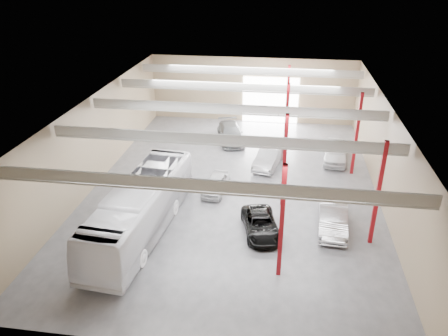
% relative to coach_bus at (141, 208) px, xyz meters
% --- Properties ---
extents(depot_shell, '(22.12, 32.12, 7.06)m').
position_rel_coach_bus_xyz_m(depot_shell, '(5.38, 7.39, 3.17)').
color(depot_shell, '#4D4D53').
rests_on(depot_shell, ground).
extents(coach_bus, '(4.09, 13.19, 3.62)m').
position_rel_coach_bus_xyz_m(coach_bus, '(0.00, 0.00, 0.00)').
color(coach_bus, white).
rests_on(coach_bus, ground).
extents(black_sedan, '(3.20, 5.04, 1.30)m').
position_rel_coach_bus_xyz_m(black_sedan, '(7.74, 0.91, -1.16)').
color(black_sedan, black).
rests_on(black_sedan, ground).
extents(car_row_a, '(1.99, 4.08, 1.34)m').
position_rel_coach_bus_xyz_m(car_row_a, '(3.91, 6.11, -1.14)').
color(car_row_a, silver).
rests_on(car_row_a, ground).
extents(car_row_b, '(2.82, 5.22, 1.63)m').
position_rel_coach_bus_xyz_m(car_row_b, '(7.74, 11.41, -0.99)').
color(car_row_b, '#B6B6BB').
rests_on(car_row_b, ground).
extents(car_row_c, '(3.69, 5.98, 1.62)m').
position_rel_coach_bus_xyz_m(car_row_c, '(3.72, 16.61, -1.00)').
color(car_row_c, slate).
rests_on(car_row_c, ground).
extents(car_right_near, '(2.07, 5.26, 1.71)m').
position_rel_coach_bus_xyz_m(car_right_near, '(12.43, 2.20, -0.96)').
color(car_right_near, '#B0B0B5').
rests_on(car_right_near, ground).
extents(car_right_far, '(2.45, 5.18, 1.71)m').
position_rel_coach_bus_xyz_m(car_right_far, '(13.54, 13.34, -0.95)').
color(car_right_far, silver).
rests_on(car_right_far, ground).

